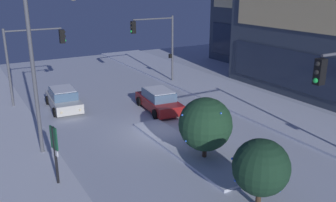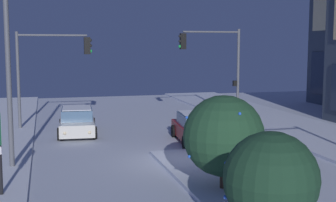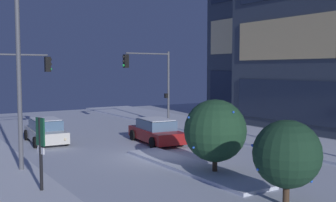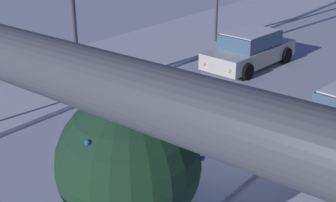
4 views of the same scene
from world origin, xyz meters
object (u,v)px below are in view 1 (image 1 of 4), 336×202
at_px(parking_info_sign, 55,149).
at_px(decorated_tree_left_of_median, 261,167).
at_px(car_far, 159,101).
at_px(traffic_light_corner_near_left, 33,51).
at_px(traffic_light_corner_far_left, 157,38).
at_px(street_lamp_arched, 45,52).
at_px(car_near, 64,99).
at_px(decorated_tree_median, 205,124).

xyz_separation_m(parking_info_sign, decorated_tree_left_of_median, (5.69, 6.50, -0.04)).
height_order(car_far, decorated_tree_left_of_median, decorated_tree_left_of_median).
relative_size(traffic_light_corner_near_left, traffic_light_corner_far_left, 0.95).
bearing_deg(street_lamp_arched, car_near, 67.23).
xyz_separation_m(car_far, traffic_light_corner_far_left, (-6.32, 3.34, 3.35)).
height_order(car_far, street_lamp_arched, street_lamp_arched).
bearing_deg(car_near, street_lamp_arched, -15.28).
xyz_separation_m(street_lamp_arched, parking_info_sign, (3.64, -0.76, -3.57)).
relative_size(traffic_light_corner_far_left, parking_info_sign, 2.12).
xyz_separation_m(traffic_light_corner_near_left, street_lamp_arched, (8.85, -0.99, 1.40)).
bearing_deg(parking_info_sign, decorated_tree_median, -22.70).
height_order(traffic_light_corner_far_left, parking_info_sign, traffic_light_corner_far_left).
distance_m(car_near, traffic_light_corner_far_left, 9.98).
relative_size(car_far, decorated_tree_median, 1.48).
bearing_deg(decorated_tree_left_of_median, street_lamp_arched, -148.41).
height_order(decorated_tree_median, decorated_tree_left_of_median, decorated_tree_median).
height_order(traffic_light_corner_far_left, decorated_tree_left_of_median, traffic_light_corner_far_left).
relative_size(traffic_light_corner_near_left, decorated_tree_median, 1.74).
distance_m(street_lamp_arched, parking_info_sign, 5.16).
relative_size(street_lamp_arched, parking_info_sign, 2.98).
xyz_separation_m(traffic_light_corner_near_left, decorated_tree_median, (13.69, 5.35, -2.06)).
bearing_deg(parking_info_sign, traffic_light_corner_far_left, 33.68).
height_order(traffic_light_corner_far_left, decorated_tree_median, traffic_light_corner_far_left).
xyz_separation_m(street_lamp_arched, decorated_tree_median, (4.84, 6.34, -3.45)).
xyz_separation_m(car_near, decorated_tree_left_of_median, (16.06, 3.39, 1.04)).
xyz_separation_m(car_near, street_lamp_arched, (6.73, -2.35, 4.65)).
bearing_deg(traffic_light_corner_far_left, decorated_tree_left_of_median, 73.12).
bearing_deg(car_near, parking_info_sign, -12.72).
xyz_separation_m(traffic_light_corner_near_left, traffic_light_corner_far_left, (-0.46, 10.40, 0.10)).
relative_size(car_near, traffic_light_corner_far_left, 0.79).
height_order(street_lamp_arched, parking_info_sign, street_lamp_arched).
bearing_deg(car_far, parking_info_sign, 132.64).
relative_size(car_far, traffic_light_corner_far_left, 0.82).
relative_size(car_far, traffic_light_corner_near_left, 0.86).
bearing_deg(street_lamp_arched, traffic_light_corner_near_left, 80.10).
relative_size(traffic_light_corner_far_left, street_lamp_arched, 0.71).
distance_m(car_far, decorated_tree_left_of_median, 12.58).
xyz_separation_m(car_far, decorated_tree_median, (7.83, -1.71, 1.20)).
height_order(car_near, parking_info_sign, parking_info_sign).
distance_m(car_far, traffic_light_corner_near_left, 9.74).
bearing_deg(parking_info_sign, traffic_light_corner_near_left, 68.88).
bearing_deg(traffic_light_corner_near_left, car_far, -39.71).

